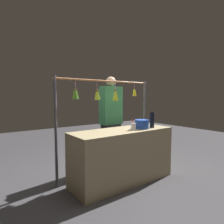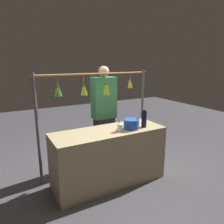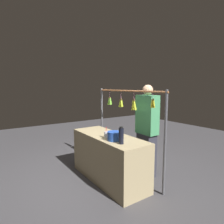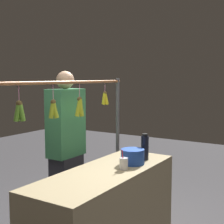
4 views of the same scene
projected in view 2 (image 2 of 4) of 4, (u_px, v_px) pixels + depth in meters
ground_plane at (109, 181)px, 3.38m from camera, size 12.00×12.00×0.00m
market_counter at (109, 157)px, 3.28m from camera, size 1.73×0.62×0.86m
display_rack at (95, 105)px, 3.48m from camera, size 1.96×0.12×1.71m
water_bottle at (144, 119)px, 3.30m from camera, size 0.08×0.08×0.28m
blue_bucket at (131, 124)px, 3.24m from camera, size 0.23×0.23×0.15m
drink_cup at (120, 128)px, 3.12m from camera, size 0.08×0.08×0.19m
vendor_person at (104, 116)px, 3.91m from camera, size 0.42×0.23×1.79m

